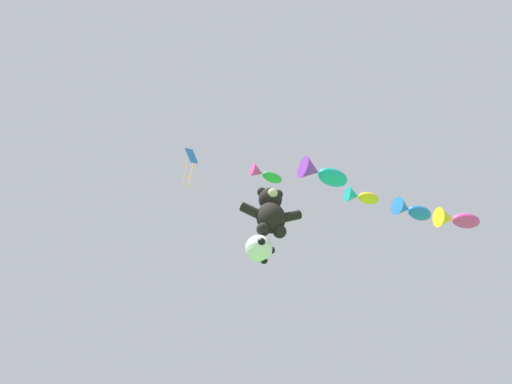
{
  "coord_description": "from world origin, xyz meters",
  "views": [
    {
      "loc": [
        -2.65,
        -4.04,
        1.7
      ],
      "look_at": [
        -0.77,
        5.33,
        12.31
      ],
      "focal_mm": 28.0,
      "sensor_mm": 36.0,
      "label": 1
    }
  ],
  "objects_px": {
    "diamond_kite": "(191,160)",
    "fish_kite_goldfin": "(361,197)",
    "fish_kite_emerald": "(265,175)",
    "fish_kite_teal": "(322,174)",
    "fish_kite_cobalt": "(411,210)",
    "fish_kite_magenta": "(456,219)",
    "soccer_ball_kite": "(259,249)",
    "teddy_bear_kite": "(271,212)"
  },
  "relations": [
    {
      "from": "diamond_kite",
      "to": "fish_kite_goldfin",
      "type": "bearing_deg",
      "value": 6.52
    },
    {
      "from": "fish_kite_emerald",
      "to": "fish_kite_goldfin",
      "type": "bearing_deg",
      "value": 9.54
    },
    {
      "from": "fish_kite_teal",
      "to": "fish_kite_cobalt",
      "type": "bearing_deg",
      "value": 10.03
    },
    {
      "from": "fish_kite_magenta",
      "to": "diamond_kite",
      "type": "relative_size",
      "value": 0.84
    },
    {
      "from": "soccer_ball_kite",
      "to": "fish_kite_emerald",
      "type": "xyz_separation_m",
      "value": [
        0.31,
        0.16,
        4.29
      ]
    },
    {
      "from": "teddy_bear_kite",
      "to": "soccer_ball_kite",
      "type": "bearing_deg",
      "value": 144.88
    },
    {
      "from": "fish_kite_teal",
      "to": "diamond_kite",
      "type": "height_order",
      "value": "fish_kite_teal"
    },
    {
      "from": "fish_kite_teal",
      "to": "fish_kite_cobalt",
      "type": "relative_size",
      "value": 1.21
    },
    {
      "from": "soccer_ball_kite",
      "to": "fish_kite_cobalt",
      "type": "relative_size",
      "value": 0.53
    },
    {
      "from": "fish_kite_teal",
      "to": "fish_kite_cobalt",
      "type": "distance_m",
      "value": 4.66
    },
    {
      "from": "teddy_bear_kite",
      "to": "soccer_ball_kite",
      "type": "height_order",
      "value": "teddy_bear_kite"
    },
    {
      "from": "fish_kite_emerald",
      "to": "fish_kite_cobalt",
      "type": "bearing_deg",
      "value": 6.35
    },
    {
      "from": "teddy_bear_kite",
      "to": "fish_kite_cobalt",
      "type": "relative_size",
      "value": 1.21
    },
    {
      "from": "soccer_ball_kite",
      "to": "fish_kite_cobalt",
      "type": "bearing_deg",
      "value": 7.3
    },
    {
      "from": "soccer_ball_kite",
      "to": "fish_kite_emerald",
      "type": "bearing_deg",
      "value": 27.56
    },
    {
      "from": "teddy_bear_kite",
      "to": "fish_kite_emerald",
      "type": "xyz_separation_m",
      "value": [
        -0.09,
        0.44,
        2.67
      ]
    },
    {
      "from": "fish_kite_teal",
      "to": "diamond_kite",
      "type": "distance_m",
      "value": 5.88
    },
    {
      "from": "soccer_ball_kite",
      "to": "fish_kite_emerald",
      "type": "height_order",
      "value": "fish_kite_emerald"
    },
    {
      "from": "fish_kite_goldfin",
      "to": "fish_kite_magenta",
      "type": "distance_m",
      "value": 5.01
    },
    {
      "from": "fish_kite_teal",
      "to": "fish_kite_magenta",
      "type": "xyz_separation_m",
      "value": [
        7.13,
        1.16,
        -0.42
      ]
    },
    {
      "from": "fish_kite_emerald",
      "to": "fish_kite_teal",
      "type": "bearing_deg",
      "value": -0.06
    },
    {
      "from": "fish_kite_goldfin",
      "to": "diamond_kite",
      "type": "bearing_deg",
      "value": -173.48
    },
    {
      "from": "diamond_kite",
      "to": "fish_kite_cobalt",
      "type": "bearing_deg",
      "value": 5.0
    },
    {
      "from": "fish_kite_goldfin",
      "to": "teddy_bear_kite",
      "type": "bearing_deg",
      "value": -165.15
    },
    {
      "from": "soccer_ball_kite",
      "to": "fish_kite_cobalt",
      "type": "height_order",
      "value": "fish_kite_cobalt"
    },
    {
      "from": "fish_kite_cobalt",
      "to": "diamond_kite",
      "type": "height_order",
      "value": "diamond_kite"
    },
    {
      "from": "teddy_bear_kite",
      "to": "fish_kite_magenta",
      "type": "bearing_deg",
      "value": 9.38
    },
    {
      "from": "fish_kite_magenta",
      "to": "diamond_kite",
      "type": "height_order",
      "value": "diamond_kite"
    },
    {
      "from": "fish_kite_emerald",
      "to": "teddy_bear_kite",
      "type": "bearing_deg",
      "value": -78.08
    },
    {
      "from": "fish_kite_teal",
      "to": "diamond_kite",
      "type": "relative_size",
      "value": 0.94
    },
    {
      "from": "fish_kite_emerald",
      "to": "fish_kite_cobalt",
      "type": "relative_size",
      "value": 0.77
    },
    {
      "from": "fish_kite_cobalt",
      "to": "diamond_kite",
      "type": "distance_m",
      "value": 10.43
    },
    {
      "from": "fish_kite_magenta",
      "to": "soccer_ball_kite",
      "type": "bearing_deg",
      "value": -172.55
    },
    {
      "from": "fish_kite_cobalt",
      "to": "fish_kite_magenta",
      "type": "bearing_deg",
      "value": 7.91
    },
    {
      "from": "fish_kite_cobalt",
      "to": "diamond_kite",
      "type": "relative_size",
      "value": 0.78
    },
    {
      "from": "soccer_ball_kite",
      "to": "fish_kite_teal",
      "type": "bearing_deg",
      "value": 3.03
    },
    {
      "from": "fish_kite_cobalt",
      "to": "fish_kite_magenta",
      "type": "distance_m",
      "value": 2.61
    },
    {
      "from": "soccer_ball_kite",
      "to": "fish_kite_goldfin",
      "type": "xyz_separation_m",
      "value": [
        5.08,
        0.96,
        4.76
      ]
    },
    {
      "from": "fish_kite_emerald",
      "to": "diamond_kite",
      "type": "xyz_separation_m",
      "value": [
        -3.19,
        -0.11,
        0.06
      ]
    },
    {
      "from": "fish_kite_emerald",
      "to": "diamond_kite",
      "type": "bearing_deg",
      "value": -178.06
    },
    {
      "from": "fish_kite_goldfin",
      "to": "fish_kite_emerald",
      "type": "bearing_deg",
      "value": -170.46
    },
    {
      "from": "fish_kite_cobalt",
      "to": "fish_kite_magenta",
      "type": "height_order",
      "value": "fish_kite_magenta"
    }
  ]
}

